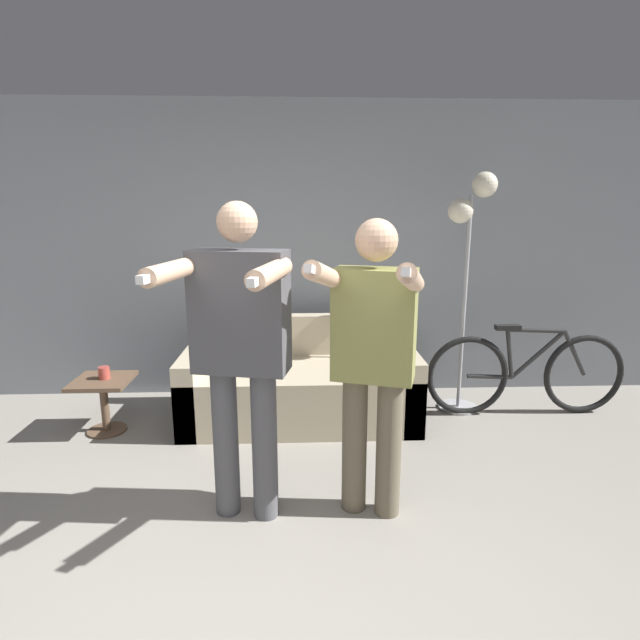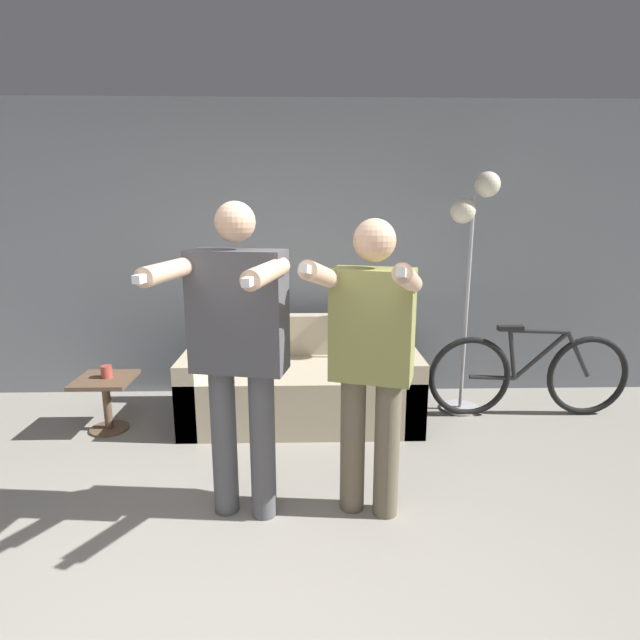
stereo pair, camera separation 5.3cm
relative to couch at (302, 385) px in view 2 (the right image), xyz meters
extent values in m
cube|color=gray|center=(-0.39, 0.63, 1.03)|extent=(10.00, 0.05, 2.60)
cube|color=beige|center=(0.00, -0.03, -0.05)|extent=(1.85, 0.89, 0.45)
cube|color=beige|center=(0.00, 0.34, 0.35)|extent=(1.85, 0.14, 0.34)
cube|color=beige|center=(-0.85, -0.03, 0.02)|extent=(0.16, 0.89, 0.59)
cube|color=beige|center=(0.85, -0.03, 0.02)|extent=(0.16, 0.89, 0.59)
cylinder|color=#56565B|center=(-0.42, -1.30, 0.16)|extent=(0.14, 0.14, 0.85)
cylinder|color=#56565B|center=(-0.20, -1.35, 0.16)|extent=(0.14, 0.14, 0.85)
cube|color=#4C4C51|center=(-0.31, -1.33, 0.90)|extent=(0.53, 0.32, 0.64)
sphere|color=#D8AD8C|center=(-0.31, -1.33, 1.36)|extent=(0.21, 0.21, 0.21)
cylinder|color=#D8AD8C|center=(-0.59, -1.52, 1.14)|extent=(0.19, 0.51, 0.09)
cube|color=white|center=(-0.64, -1.77, 1.14)|extent=(0.06, 0.13, 0.04)
cylinder|color=#D8AD8C|center=(-0.13, -1.62, 1.14)|extent=(0.19, 0.51, 0.09)
cube|color=white|center=(-0.18, -1.86, 1.14)|extent=(0.06, 0.13, 0.04)
cylinder|color=#6B604C|center=(0.30, -1.30, 0.13)|extent=(0.14, 0.14, 0.80)
cylinder|color=#6B604C|center=(0.49, -1.36, 0.13)|extent=(0.14, 0.14, 0.80)
cube|color=#8C8E4C|center=(0.39, -1.33, 0.82)|extent=(0.48, 0.34, 0.60)
sphere|color=#D8AD8C|center=(0.39, -1.33, 1.27)|extent=(0.22, 0.22, 0.22)
cylinder|color=#D8AD8C|center=(0.13, -1.50, 1.11)|extent=(0.24, 0.51, 0.20)
cube|color=white|center=(0.05, -1.73, 1.17)|extent=(0.07, 0.13, 0.06)
cylinder|color=#D8AD8C|center=(0.51, -1.62, 1.11)|extent=(0.24, 0.51, 0.20)
cube|color=white|center=(0.44, -1.85, 1.17)|extent=(0.07, 0.13, 0.06)
ellipsoid|color=#3D3833|center=(-0.38, 0.34, 0.58)|extent=(0.31, 0.12, 0.13)
sphere|color=#3D3833|center=(-0.25, 0.34, 0.63)|extent=(0.10, 0.10, 0.10)
ellipsoid|color=#3D3833|center=(-0.54, 0.36, 0.54)|extent=(0.17, 0.04, 0.04)
cone|color=#3D3833|center=(-0.27, 0.32, 0.67)|extent=(0.03, 0.03, 0.03)
cone|color=#3D3833|center=(-0.27, 0.36, 0.67)|extent=(0.03, 0.03, 0.03)
cylinder|color=#B2B2B7|center=(1.36, 0.12, -0.26)|extent=(0.34, 0.34, 0.02)
cylinder|color=#B2B2B7|center=(1.36, 0.12, 0.63)|extent=(0.03, 0.03, 1.79)
sphere|color=white|center=(1.46, 0.12, 1.60)|extent=(0.20, 0.20, 0.20)
sphere|color=white|center=(1.28, 0.12, 1.40)|extent=(0.20, 0.20, 0.20)
cylinder|color=brown|center=(-1.51, -0.22, -0.26)|extent=(0.29, 0.29, 0.02)
cylinder|color=brown|center=(-1.51, -0.22, -0.07)|extent=(0.06, 0.06, 0.40)
cube|color=brown|center=(-1.51, -0.22, 0.14)|extent=(0.42, 0.42, 0.03)
cylinder|color=#B7473D|center=(-1.49, -0.21, 0.20)|extent=(0.08, 0.08, 0.09)
torus|color=black|center=(2.36, -0.02, 0.07)|extent=(0.68, 0.05, 0.68)
torus|color=black|center=(1.38, -0.02, 0.07)|extent=(0.68, 0.05, 0.68)
cylinder|color=#282828|center=(1.96, -0.02, 0.25)|extent=(0.43, 0.04, 0.42)
cylinder|color=#282828|center=(1.72, -0.02, 0.26)|extent=(0.10, 0.04, 0.41)
cylinder|color=#282828|center=(1.92, -0.02, 0.45)|extent=(0.48, 0.04, 0.05)
cylinder|color=#282828|center=(1.57, -0.02, 0.06)|extent=(0.37, 0.04, 0.05)
cylinder|color=#282828|center=(2.26, -0.02, 0.26)|extent=(0.24, 0.04, 0.39)
cube|color=black|center=(1.68, -0.02, 0.48)|extent=(0.20, 0.07, 0.04)
camera|label=1|loc=(0.00, -3.87, 1.43)|focal=28.00mm
camera|label=2|loc=(0.05, -3.87, 1.43)|focal=28.00mm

